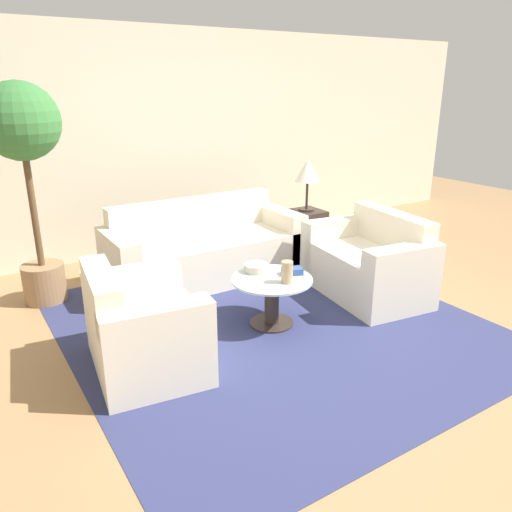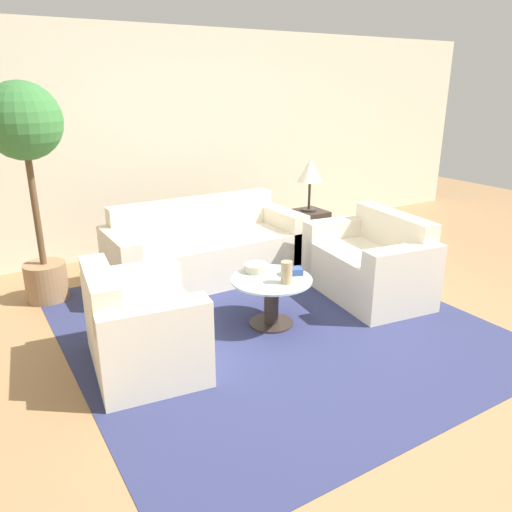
% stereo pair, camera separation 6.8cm
% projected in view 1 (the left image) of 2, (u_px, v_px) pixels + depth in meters
% --- Properties ---
extents(ground_plane, '(14.00, 14.00, 0.00)m').
position_uv_depth(ground_plane, '(323.00, 348.00, 3.93)').
color(ground_plane, '#9E754C').
extents(wall_back, '(10.00, 0.06, 2.60)m').
position_uv_depth(wall_back, '(162.00, 142.00, 5.97)').
color(wall_back, beige).
rests_on(wall_back, ground_plane).
extents(rug, '(3.28, 3.45, 0.01)m').
position_uv_depth(rug, '(271.00, 323.00, 4.32)').
color(rug, navy).
rests_on(rug, ground_plane).
extents(sofa_main, '(2.04, 0.80, 0.82)m').
position_uv_depth(sofa_main, '(204.00, 252.00, 5.26)').
color(sofa_main, beige).
rests_on(sofa_main, ground_plane).
extents(armchair, '(0.85, 1.05, 0.78)m').
position_uv_depth(armchair, '(139.00, 332.00, 3.56)').
color(armchair, beige).
rests_on(armchair, ground_plane).
extents(loveseat, '(0.91, 1.32, 0.80)m').
position_uv_depth(loveseat, '(371.00, 265.00, 4.87)').
color(loveseat, beige).
rests_on(loveseat, ground_plane).
extents(coffee_table, '(0.69, 0.69, 0.43)m').
position_uv_depth(coffee_table, '(272.00, 295.00, 4.23)').
color(coffee_table, '#332823').
rests_on(coffee_table, ground_plane).
extents(side_table, '(0.38, 0.38, 0.55)m').
position_uv_depth(side_table, '(306.00, 233.00, 5.97)').
color(side_table, '#332823').
rests_on(side_table, ground_plane).
extents(table_lamp, '(0.29, 0.29, 0.60)m').
position_uv_depth(table_lamp, '(308.00, 172.00, 5.73)').
color(table_lamp, '#332823').
rests_on(table_lamp, side_table).
extents(potted_plant, '(0.67, 0.67, 2.00)m').
position_uv_depth(potted_plant, '(24.00, 149.00, 4.32)').
color(potted_plant, '#93704C').
rests_on(potted_plant, ground_plane).
extents(vase, '(0.09, 0.09, 0.18)m').
position_uv_depth(vase, '(287.00, 272.00, 4.06)').
color(vase, tan).
rests_on(vase, coffee_table).
extents(bowl, '(0.21, 0.21, 0.07)m').
position_uv_depth(bowl, '(256.00, 268.00, 4.32)').
color(bowl, beige).
rests_on(bowl, coffee_table).
extents(book_stack, '(0.20, 0.16, 0.06)m').
position_uv_depth(book_stack, '(292.00, 271.00, 4.26)').
color(book_stack, '#334C8C').
rests_on(book_stack, coffee_table).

